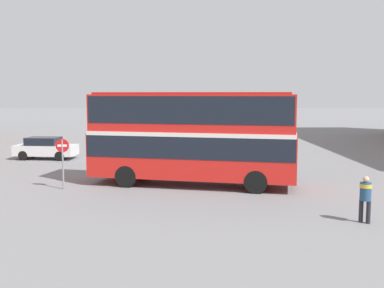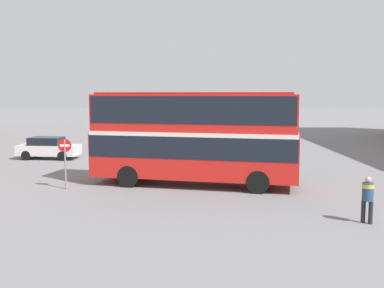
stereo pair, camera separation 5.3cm
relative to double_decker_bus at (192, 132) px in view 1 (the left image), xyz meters
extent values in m
plane|color=slate|center=(-0.57, 0.92, -2.63)|extent=(240.00, 240.00, 0.00)
cube|color=red|center=(0.00, 0.00, -1.12)|extent=(10.35, 4.68, 2.13)
cube|color=red|center=(0.00, 0.00, 0.90)|extent=(10.19, 4.58, 1.91)
cube|color=black|center=(0.00, 0.00, -0.64)|extent=(10.26, 4.69, 1.05)
cube|color=black|center=(0.00, 0.00, 1.12)|extent=(10.05, 4.57, 1.29)
cube|color=silver|center=(0.00, 0.00, -0.03)|extent=(10.26, 4.68, 0.20)
cube|color=#B11A15|center=(0.00, 0.00, 1.90)|extent=(9.71, 4.31, 0.10)
cylinder|color=black|center=(3.38, 0.36, -2.10)|extent=(1.10, 0.53, 1.06)
cylinder|color=black|center=(2.88, -1.80, -2.10)|extent=(1.10, 0.53, 1.06)
cylinder|color=black|center=(-2.69, 1.76, -2.10)|extent=(1.10, 0.53, 1.06)
cylinder|color=black|center=(-3.19, -0.40, -2.10)|extent=(1.10, 0.53, 1.06)
cylinder|color=#232328|center=(6.10, -6.60, -2.23)|extent=(0.15, 0.15, 0.80)
cylinder|color=#232328|center=(5.90, -6.45, -2.23)|extent=(0.15, 0.15, 0.80)
cylinder|color=navy|center=(6.00, -6.52, -1.51)|extent=(0.54, 0.54, 0.64)
cylinder|color=gold|center=(6.00, -6.52, -1.31)|extent=(0.57, 0.57, 0.14)
sphere|color=#D8A884|center=(6.00, -6.52, -1.08)|extent=(0.22, 0.22, 0.22)
cube|color=silver|center=(-10.07, 9.11, -2.00)|extent=(4.30, 2.13, 0.71)
cube|color=black|center=(-10.23, 9.13, -1.38)|extent=(2.30, 1.76, 0.53)
cylinder|color=black|center=(-8.71, 9.74, -2.31)|extent=(0.67, 0.29, 0.65)
cylinder|color=black|center=(-8.87, 8.22, -2.31)|extent=(0.67, 0.29, 0.65)
cylinder|color=black|center=(-11.26, 10.01, -2.31)|extent=(0.67, 0.29, 0.65)
cylinder|color=black|center=(-11.42, 8.49, -2.31)|extent=(0.67, 0.29, 0.65)
cylinder|color=gray|center=(-6.12, -0.82, -1.45)|extent=(0.08, 0.08, 2.37)
cylinder|color=red|center=(-6.12, -0.82, -0.55)|extent=(0.63, 0.03, 0.63)
cube|color=white|center=(-6.12, -0.82, -0.55)|extent=(0.44, 0.04, 0.11)
camera|label=1|loc=(-0.16, -21.82, 1.88)|focal=42.00mm
camera|label=2|loc=(-0.11, -21.82, 1.88)|focal=42.00mm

